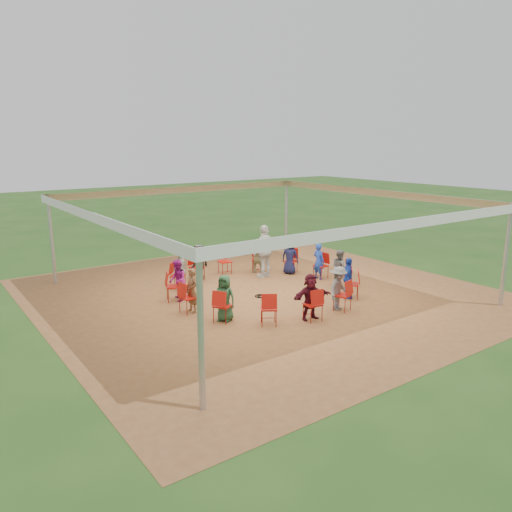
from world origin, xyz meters
TOP-DOWN VIEW (x-y plane):
  - ground at (0.00, 0.00)m, footprint 80.00×80.00m
  - dirt_patch at (0.00, 0.00)m, footprint 13.00×13.00m
  - tent at (0.00, 0.00)m, footprint 10.33×10.33m
  - chair_0 at (2.60, -0.95)m, footprint 0.56×0.55m
  - chair_1 at (2.75, 0.27)m, footprint 0.48×0.46m
  - chair_2 at (2.36, 1.44)m, footprint 0.59×0.59m
  - chair_3 at (1.50, 2.32)m, footprint 0.59×0.60m
  - chair_4 at (0.34, 2.74)m, footprint 0.47×0.49m
  - chair_5 at (-0.88, 2.62)m, footprint 0.54×0.55m
  - chair_6 at (-1.93, 1.98)m, footprint 0.61×0.61m
  - chair_7 at (-2.60, 0.95)m, footprint 0.56×0.55m
  - chair_8 at (-2.75, -0.27)m, footprint 0.48×0.46m
  - chair_9 at (-2.36, -1.44)m, footprint 0.59×0.59m
  - chair_10 at (-1.50, -2.32)m, footprint 0.59×0.60m
  - chair_11 at (-0.34, -2.74)m, footprint 0.47×0.49m
  - chair_12 at (0.88, -2.62)m, footprint 0.54×0.55m
  - chair_13 at (1.93, -1.98)m, footprint 0.61×0.61m
  - person_seated_0 at (2.49, -0.91)m, footprint 0.54×0.69m
  - person_seated_1 at (2.63, 0.26)m, footprint 0.34×0.49m
  - person_seated_2 at (2.26, 1.38)m, footprint 0.61×0.70m
  - person_seated_3 at (1.44, 2.22)m, footprint 1.22×1.00m
  - person_seated_4 at (-0.84, 2.51)m, footprint 0.90×0.64m
  - person_seated_5 at (-1.85, 1.89)m, footprint 0.79×0.78m
  - person_seated_6 at (-2.49, 0.91)m, footprint 0.54×0.69m
  - person_seated_7 at (-2.63, -0.26)m, footprint 0.34×0.49m
  - person_seated_8 at (-2.26, -1.38)m, footprint 0.61×0.70m
  - person_seated_9 at (-0.33, -2.62)m, footprint 1.21×0.58m
  - person_seated_10 at (0.84, -2.51)m, footprint 0.90×0.64m
  - person_seated_11 at (1.85, -1.89)m, footprint 0.79×0.78m
  - standing_person at (1.25, 1.54)m, footprint 1.17×0.74m
  - cable_coil at (-0.23, -0.25)m, footprint 0.43×0.43m
  - laptop at (2.33, -0.85)m, footprint 0.32×0.35m

SIDE VIEW (x-z plane):
  - ground at x=0.00m, z-range 0.00..0.00m
  - dirt_patch at x=0.00m, z-range 0.01..0.01m
  - cable_coil at x=-0.23m, z-range 0.01..0.04m
  - chair_0 at x=2.60m, z-range 0.00..0.90m
  - chair_1 at x=2.75m, z-range 0.00..0.90m
  - chair_2 at x=2.36m, z-range 0.00..0.90m
  - chair_3 at x=1.50m, z-range 0.00..0.90m
  - chair_4 at x=0.34m, z-range 0.00..0.90m
  - chair_5 at x=-0.88m, z-range 0.00..0.90m
  - chair_6 at x=-1.93m, z-range 0.00..0.90m
  - chair_7 at x=-2.60m, z-range 0.00..0.90m
  - chair_8 at x=-2.75m, z-range 0.00..0.90m
  - chair_9 at x=-2.36m, z-range 0.00..0.90m
  - chair_10 at x=-1.50m, z-range 0.00..0.90m
  - chair_11 at x=-0.34m, z-range 0.00..0.90m
  - chair_12 at x=0.88m, z-range 0.00..0.90m
  - chair_13 at x=1.93m, z-range 0.00..0.90m
  - laptop at x=2.33m, z-range 0.49..0.69m
  - person_seated_0 at x=2.49m, z-range 0.01..1.26m
  - person_seated_1 at x=2.63m, z-range 0.01..1.26m
  - person_seated_2 at x=2.26m, z-range 0.01..1.26m
  - person_seated_3 at x=1.44m, z-range 0.01..1.26m
  - person_seated_4 at x=-0.84m, z-range 0.01..1.26m
  - person_seated_5 at x=-1.85m, z-range 0.01..1.26m
  - person_seated_6 at x=-2.49m, z-range 0.01..1.26m
  - person_seated_7 at x=-2.63m, z-range 0.01..1.26m
  - person_seated_8 at x=-2.26m, z-range 0.01..1.26m
  - person_seated_9 at x=-0.33m, z-range 0.01..1.26m
  - person_seated_10 at x=0.84m, z-range 0.01..1.26m
  - person_seated_11 at x=1.85m, z-range 0.01..1.26m
  - standing_person at x=1.25m, z-range 0.01..1.87m
  - tent at x=0.00m, z-range 0.87..3.87m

